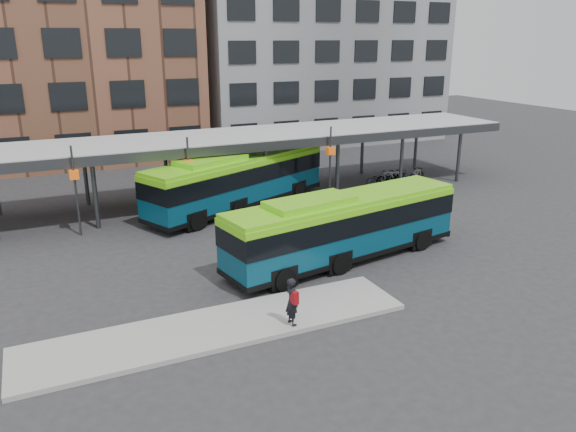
# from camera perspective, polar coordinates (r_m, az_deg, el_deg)

# --- Properties ---
(ground) EXTENTS (120.00, 120.00, 0.00)m
(ground) POSITION_cam_1_polar(r_m,az_deg,el_deg) (25.13, 2.87, -5.83)
(ground) COLOR #28282B
(ground) RESTS_ON ground
(boarding_island) EXTENTS (14.00, 3.00, 0.18)m
(boarding_island) POSITION_cam_1_polar(r_m,az_deg,el_deg) (20.69, -7.03, -11.16)
(boarding_island) COLOR gray
(boarding_island) RESTS_ON ground
(canopy) EXTENTS (40.00, 6.53, 4.80)m
(canopy) POSITION_cam_1_polar(r_m,az_deg,el_deg) (35.44, -6.86, 7.66)
(canopy) COLOR #999B9E
(canopy) RESTS_ON ground
(building_brick) EXTENTS (26.00, 14.00, 22.00)m
(building_brick) POSITION_cam_1_polar(r_m,az_deg,el_deg) (52.36, -25.14, 17.23)
(building_brick) COLOR brown
(building_brick) RESTS_ON ground
(building_grey) EXTENTS (24.00, 14.00, 20.00)m
(building_grey) POSITION_cam_1_polar(r_m,az_deg,el_deg) (58.80, 2.41, 17.71)
(building_grey) COLOR slate
(building_grey) RESTS_ON ground
(bus_front) EXTENTS (12.29, 4.58, 3.32)m
(bus_front) POSITION_cam_1_polar(r_m,az_deg,el_deg) (26.08, 5.64, -0.94)
(bus_front) COLOR #073A51
(bus_front) RESTS_ON ground
(bus_rear) EXTENTS (12.67, 7.72, 3.50)m
(bus_rear) POSITION_cam_1_polar(r_m,az_deg,el_deg) (34.09, -5.16, 3.73)
(bus_rear) COLOR #073A51
(bus_rear) RESTS_ON ground
(pedestrian) EXTENTS (0.47, 0.69, 1.79)m
(pedestrian) POSITION_cam_1_polar(r_m,az_deg,el_deg) (20.16, 0.42, -8.64)
(pedestrian) COLOR black
(pedestrian) RESTS_ON boarding_island
(bike_rack) EXTENTS (4.89, 1.44, 1.04)m
(bike_rack) POSITION_cam_1_polar(r_m,az_deg,el_deg) (41.02, 10.72, 3.96)
(bike_rack) COLOR slate
(bike_rack) RESTS_ON ground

